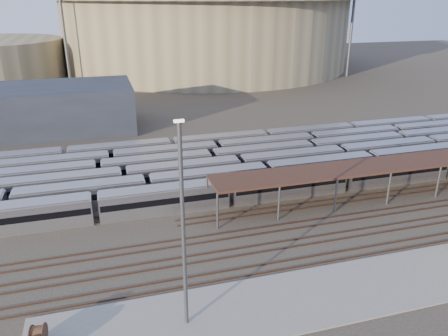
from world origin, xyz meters
name	(u,v)px	position (x,y,z in m)	size (l,w,h in m)	color
ground	(278,225)	(0.00, 0.00, 0.00)	(420.00, 420.00, 0.00)	#383026
apron	(290,301)	(-5.00, -15.00, 0.10)	(50.00, 9.00, 0.20)	gray
subway_trains	(239,164)	(0.55, 18.50, 1.80)	(126.05, 23.90, 3.60)	silver
inspection_shed	(405,163)	(22.00, 4.00, 4.98)	(60.30, 6.00, 5.30)	#4F5054
empty_tracks	(294,243)	(0.00, -5.00, 0.09)	(170.00, 9.62, 0.18)	#4C3323
stadium	(206,26)	(25.00, 140.00, 16.47)	(124.00, 124.00, 32.50)	gray
service_building	(36,110)	(-35.00, 55.00, 5.00)	(42.00, 20.00, 10.00)	#1E232D
floodlight_0	(63,22)	(-30.00, 110.00, 20.65)	(4.00, 1.00, 38.40)	#4F5054
floodlight_2	(352,19)	(70.00, 100.00, 20.65)	(4.00, 1.00, 38.40)	#4F5054
floodlight_3	(117,15)	(-10.00, 160.00, 20.65)	(4.00, 1.00, 38.40)	#4F5054
cable_reel_west	(38,335)	(-28.39, -14.26, 1.15)	(1.91, 1.91, 1.06)	brown
yard_light_pole	(183,230)	(-15.50, -15.18, 9.99)	(0.81, 0.36, 19.41)	#4F5054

